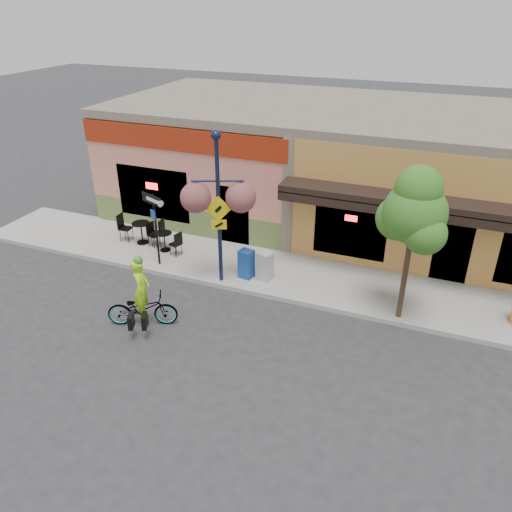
{
  "coord_description": "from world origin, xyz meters",
  "views": [
    {
      "loc": [
        3.81,
        -11.58,
        8.26
      ],
      "look_at": [
        -0.98,
        0.5,
        1.4
      ],
      "focal_mm": 35.0,
      "sensor_mm": 36.0,
      "label": 1
    }
  ],
  "objects_px": {
    "cyclist_rider": "(142,297)",
    "building": "(344,165)",
    "one_way_sign": "(156,230)",
    "street_tree": "(410,246)",
    "newspaper_box_blue": "(246,264)",
    "bicycle": "(142,309)",
    "newspaper_box_grey": "(265,266)",
    "lamp_post": "(219,210)"
  },
  "relations": [
    {
      "from": "bicycle",
      "to": "lamp_post",
      "type": "xyz_separation_m",
      "value": [
        1.1,
        2.78,
        2.04
      ]
    },
    {
      "from": "bicycle",
      "to": "newspaper_box_blue",
      "type": "height_order",
      "value": "newspaper_box_blue"
    },
    {
      "from": "cyclist_rider",
      "to": "street_tree",
      "type": "height_order",
      "value": "street_tree"
    },
    {
      "from": "cyclist_rider",
      "to": "bicycle",
      "type": "bearing_deg",
      "value": 67.17
    },
    {
      "from": "newspaper_box_blue",
      "to": "newspaper_box_grey",
      "type": "distance_m",
      "value": 0.61
    },
    {
      "from": "building",
      "to": "bicycle",
      "type": "relative_size",
      "value": 9.36
    },
    {
      "from": "building",
      "to": "bicycle",
      "type": "distance_m",
      "value": 10.24
    },
    {
      "from": "lamp_post",
      "to": "street_tree",
      "type": "height_order",
      "value": "lamp_post"
    },
    {
      "from": "one_way_sign",
      "to": "building",
      "type": "bearing_deg",
      "value": 75.71
    },
    {
      "from": "newspaper_box_grey",
      "to": "street_tree",
      "type": "height_order",
      "value": "street_tree"
    },
    {
      "from": "newspaper_box_blue",
      "to": "newspaper_box_grey",
      "type": "relative_size",
      "value": 1.01
    },
    {
      "from": "bicycle",
      "to": "one_way_sign",
      "type": "distance_m",
      "value": 3.37
    },
    {
      "from": "cyclist_rider",
      "to": "newspaper_box_blue",
      "type": "height_order",
      "value": "cyclist_rider"
    },
    {
      "from": "building",
      "to": "cyclist_rider",
      "type": "bearing_deg",
      "value": -109.31
    },
    {
      "from": "building",
      "to": "bicycle",
      "type": "bearing_deg",
      "value": -109.57
    },
    {
      "from": "bicycle",
      "to": "newspaper_box_blue",
      "type": "distance_m",
      "value": 3.71
    },
    {
      "from": "lamp_post",
      "to": "one_way_sign",
      "type": "relative_size",
      "value": 1.92
    },
    {
      "from": "bicycle",
      "to": "street_tree",
      "type": "height_order",
      "value": "street_tree"
    },
    {
      "from": "street_tree",
      "to": "lamp_post",
      "type": "bearing_deg",
      "value": -179.7
    },
    {
      "from": "building",
      "to": "one_way_sign",
      "type": "relative_size",
      "value": 7.29
    },
    {
      "from": "newspaper_box_blue",
      "to": "street_tree",
      "type": "xyz_separation_m",
      "value": [
        4.86,
        -0.45,
        1.76
      ]
    },
    {
      "from": "bicycle",
      "to": "newspaper_box_blue",
      "type": "bearing_deg",
      "value": -51.29
    },
    {
      "from": "lamp_post",
      "to": "newspaper_box_grey",
      "type": "bearing_deg",
      "value": 2.07
    },
    {
      "from": "bicycle",
      "to": "street_tree",
      "type": "xyz_separation_m",
      "value": [
        6.63,
        2.81,
        1.87
      ]
    },
    {
      "from": "cyclist_rider",
      "to": "newspaper_box_blue",
      "type": "distance_m",
      "value": 3.7
    },
    {
      "from": "one_way_sign",
      "to": "newspaper_box_blue",
      "type": "height_order",
      "value": "one_way_sign"
    },
    {
      "from": "building",
      "to": "bicycle",
      "type": "height_order",
      "value": "building"
    },
    {
      "from": "cyclist_rider",
      "to": "one_way_sign",
      "type": "bearing_deg",
      "value": 1.53
    },
    {
      "from": "one_way_sign",
      "to": "street_tree",
      "type": "height_order",
      "value": "street_tree"
    },
    {
      "from": "building",
      "to": "lamp_post",
      "type": "relative_size",
      "value": 3.8
    },
    {
      "from": "newspaper_box_grey",
      "to": "bicycle",
      "type": "bearing_deg",
      "value": -108.82
    },
    {
      "from": "building",
      "to": "cyclist_rider",
      "type": "relative_size",
      "value": 10.1
    },
    {
      "from": "cyclist_rider",
      "to": "building",
      "type": "bearing_deg",
      "value": -42.13
    },
    {
      "from": "lamp_post",
      "to": "one_way_sign",
      "type": "bearing_deg",
      "value": 152.88
    },
    {
      "from": "lamp_post",
      "to": "one_way_sign",
      "type": "distance_m",
      "value": 2.67
    },
    {
      "from": "newspaper_box_blue",
      "to": "building",
      "type": "bearing_deg",
      "value": 85.78
    },
    {
      "from": "street_tree",
      "to": "cyclist_rider",
      "type": "bearing_deg",
      "value": -156.87
    },
    {
      "from": "bicycle",
      "to": "newspaper_box_blue",
      "type": "xyz_separation_m",
      "value": [
        1.77,
        3.26,
        0.11
      ]
    },
    {
      "from": "cyclist_rider",
      "to": "street_tree",
      "type": "xyz_separation_m",
      "value": [
        6.58,
        2.81,
        1.48
      ]
    },
    {
      "from": "bicycle",
      "to": "one_way_sign",
      "type": "height_order",
      "value": "one_way_sign"
    },
    {
      "from": "building",
      "to": "one_way_sign",
      "type": "bearing_deg",
      "value": -125.67
    },
    {
      "from": "newspaper_box_blue",
      "to": "newspaper_box_grey",
      "type": "bearing_deg",
      "value": 19.51
    }
  ]
}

